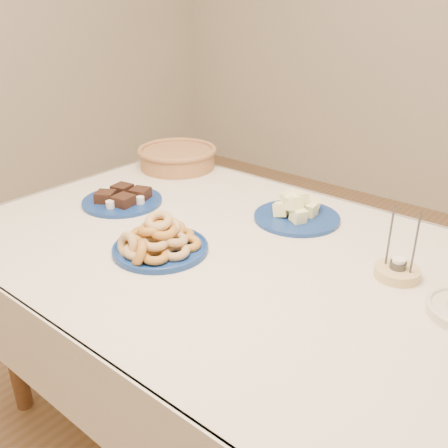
# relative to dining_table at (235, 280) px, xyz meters

# --- Properties ---
(ground) EXTENTS (5.00, 5.00, 0.00)m
(ground) POSITION_rel_dining_table_xyz_m (0.00, 0.00, -0.64)
(ground) COLOR brown
(ground) RESTS_ON ground
(dining_table) EXTENTS (1.71, 1.11, 0.75)m
(dining_table) POSITION_rel_dining_table_xyz_m (0.00, 0.00, 0.00)
(dining_table) COLOR brown
(dining_table) RESTS_ON ground
(donut_platter) EXTENTS (0.35, 0.35, 0.13)m
(donut_platter) POSITION_rel_dining_table_xyz_m (-0.16, -0.15, 0.14)
(donut_platter) COLOR navy
(donut_platter) RESTS_ON dining_table
(melon_plate) EXTENTS (0.33, 0.33, 0.10)m
(melon_plate) POSITION_rel_dining_table_xyz_m (0.02, 0.30, 0.13)
(melon_plate) COLOR navy
(melon_plate) RESTS_ON dining_table
(brownie_plate) EXTENTS (0.36, 0.36, 0.05)m
(brownie_plate) POSITION_rel_dining_table_xyz_m (-0.53, 0.02, 0.12)
(brownie_plate) COLOR navy
(brownie_plate) RESTS_ON dining_table
(wicker_basket) EXTENTS (0.35, 0.35, 0.09)m
(wicker_basket) POSITION_rel_dining_table_xyz_m (-0.66, 0.42, 0.15)
(wicker_basket) COLOR brown
(wicker_basket) RESTS_ON dining_table
(candle_holder) EXTENTS (0.12, 0.12, 0.20)m
(candle_holder) POSITION_rel_dining_table_xyz_m (0.42, 0.15, 0.12)
(candle_holder) COLOR tan
(candle_holder) RESTS_ON dining_table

